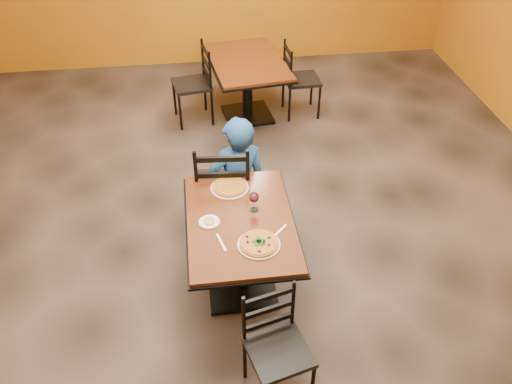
{
  "coord_description": "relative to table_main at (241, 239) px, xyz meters",
  "views": [
    {
      "loc": [
        -0.27,
        -3.51,
        3.41
      ],
      "look_at": [
        0.15,
        -0.3,
        0.85
      ],
      "focal_mm": 37.37,
      "sensor_mm": 36.0,
      "label": 1
    }
  ],
  "objects": [
    {
      "name": "diner",
      "position": [
        0.07,
        0.93,
        -0.01
      ],
      "size": [
        0.61,
        0.45,
        1.09
      ],
      "primitive_type": "imported",
      "rotation": [
        0.0,
        0.0,
        3.3
      ],
      "color": "#1A4E90",
      "rests_on": "floor"
    },
    {
      "name": "table_main",
      "position": [
        0.0,
        0.0,
        0.0
      ],
      "size": [
        0.83,
        1.23,
        0.75
      ],
      "color": "#6A2E10",
      "rests_on": "floor"
    },
    {
      "name": "fork",
      "position": [
        -0.16,
        -0.22,
        0.2
      ],
      "size": [
        0.06,
        0.19,
        0.0
      ],
      "primitive_type": "cube",
      "rotation": [
        0.0,
        0.0,
        0.27
      ],
      "color": "silver",
      "rests_on": "table_main"
    },
    {
      "name": "wine_glass",
      "position": [
        0.12,
        0.11,
        0.28
      ],
      "size": [
        0.08,
        0.08,
        0.18
      ],
      "primitive_type": null,
      "color": "white",
      "rests_on": "table_main"
    },
    {
      "name": "knife",
      "position": [
        0.26,
        -0.17,
        0.2
      ],
      "size": [
        0.16,
        0.16,
        0.0
      ],
      "primitive_type": "cube",
      "rotation": [
        0.0,
        0.0,
        -0.77
      ],
      "color": "silver",
      "rests_on": "table_main"
    },
    {
      "name": "side_plate",
      "position": [
        -0.23,
        0.0,
        0.2
      ],
      "size": [
        0.16,
        0.16,
        0.01
      ],
      "primitive_type": "cylinder",
      "color": "white",
      "rests_on": "table_main"
    },
    {
      "name": "pizza_far",
      "position": [
        -0.04,
        0.4,
        0.21
      ],
      "size": [
        0.28,
        0.28,
        0.02
      ],
      "primitive_type": "cylinder",
      "color": "#B98F23",
      "rests_on": "plate_far"
    },
    {
      "name": "dip",
      "position": [
        -0.23,
        0.0,
        0.21
      ],
      "size": [
        0.09,
        0.09,
        0.01
      ],
      "primitive_type": "cylinder",
      "color": "tan",
      "rests_on": "side_plate"
    },
    {
      "name": "plate_main",
      "position": [
        0.1,
        -0.29,
        0.2
      ],
      "size": [
        0.31,
        0.31,
        0.01
      ],
      "primitive_type": "cylinder",
      "color": "white",
      "rests_on": "table_main"
    },
    {
      "name": "chair_second_right",
      "position": [
        1.05,
        2.82,
        -0.1
      ],
      "size": [
        0.43,
        0.43,
        0.91
      ],
      "primitive_type": null,
      "rotation": [
        0.0,
        0.0,
        1.61
      ],
      "color": "black",
      "rests_on": "floor"
    },
    {
      "name": "floor",
      "position": [
        0.0,
        0.5,
        -0.56
      ],
      "size": [
        7.0,
        8.0,
        0.01
      ],
      "primitive_type": "cube",
      "color": "black",
      "rests_on": "ground"
    },
    {
      "name": "chair_main_near",
      "position": [
        0.14,
        -0.97,
        -0.13
      ],
      "size": [
        0.47,
        0.47,
        0.86
      ],
      "primitive_type": null,
      "rotation": [
        0.0,
        0.0,
        0.25
      ],
      "color": "black",
      "rests_on": "floor"
    },
    {
      "name": "chair_main_far",
      "position": [
        -0.08,
        0.73,
        -0.04
      ],
      "size": [
        0.51,
        0.51,
        1.04
      ],
      "primitive_type": null,
      "rotation": [
        0.0,
        0.0,
        3.06
      ],
      "color": "black",
      "rests_on": "floor"
    },
    {
      "name": "plate_far",
      "position": [
        -0.04,
        0.4,
        0.2
      ],
      "size": [
        0.31,
        0.31,
        0.01
      ],
      "primitive_type": "cylinder",
      "color": "white",
      "rests_on": "table_main"
    },
    {
      "name": "pizza_main",
      "position": [
        0.1,
        -0.29,
        0.21
      ],
      "size": [
        0.28,
        0.28,
        0.02
      ],
      "primitive_type": "cylinder",
      "color": "#992D0B",
      "rests_on": "plate_main"
    },
    {
      "name": "table_second",
      "position": [
        0.38,
        2.82,
        0.0
      ],
      "size": [
        1.01,
        1.37,
        0.75
      ],
      "rotation": [
        0.0,
        0.0,
        0.12
      ],
      "color": "#6A2E10",
      "rests_on": "floor"
    },
    {
      "name": "chair_second_left",
      "position": [
        -0.29,
        2.82,
        -0.08
      ],
      "size": [
        0.49,
        0.49,
        0.95
      ],
      "primitive_type": null,
      "rotation": [
        0.0,
        0.0,
        -1.4
      ],
      "color": "black",
      "rests_on": "floor"
    }
  ]
}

